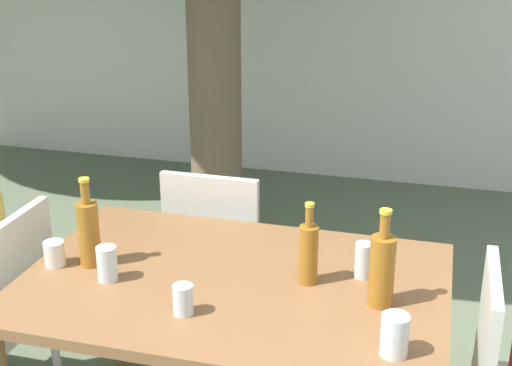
{
  "coord_description": "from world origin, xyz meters",
  "views": [
    {
      "loc": [
        0.65,
        -2.1,
        1.96
      ],
      "look_at": [
        0.0,
        0.3,
        1.01
      ],
      "focal_mm": 50.0,
      "sensor_mm": 36.0,
      "label": 1
    }
  ],
  "objects": [
    {
      "name": "drinking_glass_3",
      "position": [
        -0.42,
        -0.11,
        0.83
      ],
      "size": [
        0.07,
        0.07,
        0.13
      ],
      "color": "silver",
      "rests_on": "dining_table_front"
    },
    {
      "name": "amber_bottle_1",
      "position": [
        0.51,
        -0.03,
        0.9
      ],
      "size": [
        0.08,
        0.08,
        0.33
      ],
      "color": "#9E661E",
      "rests_on": "dining_table_front"
    },
    {
      "name": "drinking_glass_0",
      "position": [
        -0.09,
        -0.25,
        0.82
      ],
      "size": [
        0.07,
        0.07,
        0.1
      ],
      "color": "silver",
      "rests_on": "dining_table_front"
    },
    {
      "name": "drinking_glass_2",
      "position": [
        0.58,
        -0.3,
        0.83
      ],
      "size": [
        0.08,
        0.08,
        0.13
      ],
      "color": "white",
      "rests_on": "dining_table_front"
    },
    {
      "name": "dining_table_front",
      "position": [
        0.0,
        0.0,
        0.69
      ],
      "size": [
        1.47,
        0.98,
        0.76
      ],
      "color": "brown",
      "rests_on": "ground_plane"
    },
    {
      "name": "amber_bottle_0",
      "position": [
        0.25,
        0.05,
        0.88
      ],
      "size": [
        0.07,
        0.07,
        0.3
      ],
      "color": "#9E661E",
      "rests_on": "dining_table_front"
    },
    {
      "name": "patio_chair_2",
      "position": [
        -0.29,
        0.72,
        0.51
      ],
      "size": [
        0.44,
        0.44,
        0.9
      ],
      "rotation": [
        0.0,
        0.0,
        3.14
      ],
      "color": "beige",
      "rests_on": "ground_plane"
    },
    {
      "name": "amber_bottle_2",
      "position": [
        -0.53,
        -0.02,
        0.89
      ],
      "size": [
        0.08,
        0.08,
        0.33
      ],
      "color": "#9E661E",
      "rests_on": "dining_table_front"
    },
    {
      "name": "drinking_glass_4",
      "position": [
        -0.66,
        -0.06,
        0.81
      ],
      "size": [
        0.08,
        0.08,
        0.09
      ],
      "color": "silver",
      "rests_on": "dining_table_front"
    },
    {
      "name": "drinking_glass_1",
      "position": [
        0.43,
        0.14,
        0.83
      ],
      "size": [
        0.06,
        0.06,
        0.13
      ],
      "color": "silver",
      "rests_on": "dining_table_front"
    }
  ]
}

